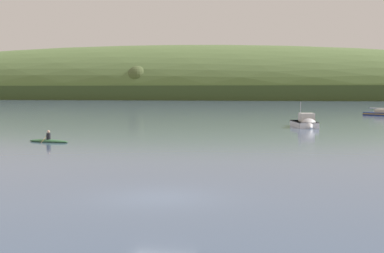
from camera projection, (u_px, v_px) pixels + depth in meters
name	position (u px, v px, depth m)	size (l,w,h in m)	color
ground	(159.00, 197.00, 20.16)	(1400.00, 1400.00, 0.00)	#425675
far_shoreline_hill	(166.00, 98.00, 267.37)	(561.33, 115.28, 51.92)	#3C4E24
fishing_boat_moored	(305.00, 124.00, 58.33)	(3.24, 5.94, 3.41)	white
canoe_with_paddler	(49.00, 141.00, 41.57)	(3.57, 1.56, 1.02)	#33663D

